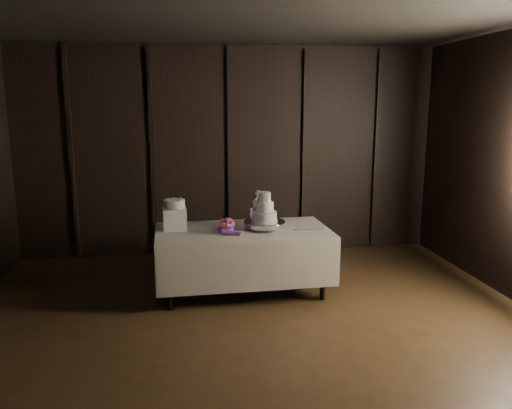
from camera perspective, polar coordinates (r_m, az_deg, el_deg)
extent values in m
cube|color=black|center=(4.34, 1.19, -19.01)|extent=(6.04, 7.04, 0.04)
cube|color=black|center=(7.27, -3.05, 6.05)|extent=(6.04, 0.04, 3.04)
cube|color=beige|center=(5.75, -1.48, -2.92)|extent=(2.02, 1.11, 0.01)
cube|color=white|center=(5.86, -1.46, -6.71)|extent=(1.86, 0.98, 0.71)
cylinder|color=silver|center=(5.77, 0.98, -2.35)|extent=(0.55, 0.55, 0.09)
cylinder|color=white|center=(5.75, 0.98, -1.37)|extent=(0.29, 0.29, 0.11)
cylinder|color=white|center=(5.72, 0.98, -0.25)|extent=(0.21, 0.21, 0.11)
cylinder|color=white|center=(5.70, 0.99, 0.87)|extent=(0.14, 0.14, 0.11)
cube|color=white|center=(5.81, -9.27, -1.61)|extent=(0.28, 0.28, 0.25)
cylinder|color=white|center=(5.77, -9.32, 0.07)|extent=(0.30, 0.30, 0.10)
cube|color=silver|center=(5.73, 5.61, -2.91)|extent=(0.37, 0.03, 0.01)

